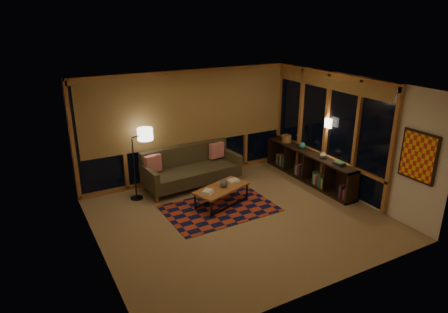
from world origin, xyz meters
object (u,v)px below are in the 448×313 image
floor_lamp (134,166)px  coffee_table (222,196)px  sofa (192,168)px  bookshelf (309,166)px

floor_lamp → coffee_table: bearing=-59.2°
sofa → floor_lamp: size_ratio=1.45×
sofa → bookshelf: 2.88m
sofa → floor_lamp: bearing=176.5°
sofa → bookshelf: (2.67, -1.06, -0.09)m
coffee_table → floor_lamp: size_ratio=0.79×
coffee_table → bookshelf: size_ratio=0.42×
floor_lamp → bookshelf: (4.06, -1.04, -0.41)m
floor_lamp → bookshelf: size_ratio=0.53×
coffee_table → floor_lamp: bearing=123.1°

